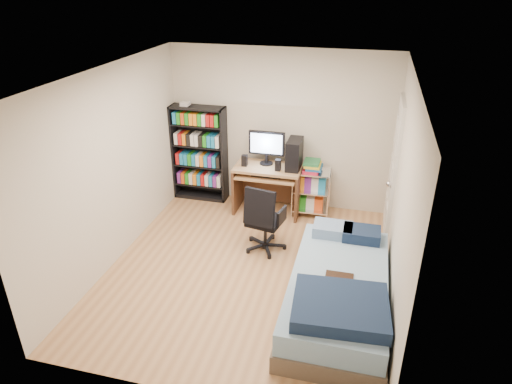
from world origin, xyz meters
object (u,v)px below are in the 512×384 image
(bed, at_px, (338,292))
(media_shelf, at_px, (199,152))
(computer_desk, at_px, (275,170))
(office_chair, at_px, (264,230))

(bed, bearing_deg, media_shelf, 136.53)
(computer_desk, relative_size, bed, 0.60)
(computer_desk, xyz_separation_m, office_chair, (0.10, -1.15, -0.39))
(media_shelf, bearing_deg, office_chair, -43.26)
(computer_desk, relative_size, office_chair, 1.33)
(media_shelf, distance_m, computer_desk, 1.32)
(media_shelf, distance_m, bed, 3.49)
(computer_desk, xyz_separation_m, bed, (1.19, -2.20, -0.43))
(media_shelf, relative_size, bed, 0.76)
(media_shelf, height_order, bed, media_shelf)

